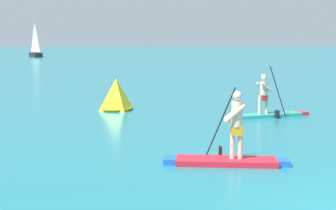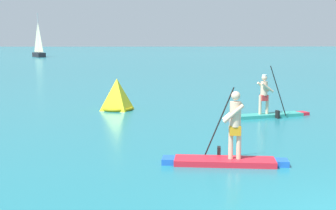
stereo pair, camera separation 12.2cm
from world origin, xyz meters
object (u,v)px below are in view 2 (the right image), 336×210
race_marker_buoy (117,96)px  sailboat_left_horizon (39,52)px  paddleboarder_far_right (268,109)px  paddleboarder_mid_center (227,151)px

race_marker_buoy → sailboat_left_horizon: size_ratio=0.19×
paddleboarder_far_right → sailboat_left_horizon: (-23.55, 65.77, 0.65)m
paddleboarder_mid_center → race_marker_buoy: (-3.10, 8.75, 0.26)m
paddleboarder_far_right → race_marker_buoy: paddleboarder_far_right is taller
paddleboarder_mid_center → sailboat_left_horizon: bearing=-66.6°
paddleboarder_far_right → sailboat_left_horizon: bearing=93.1°
race_marker_buoy → paddleboarder_mid_center: bearing=-70.5°
paddleboarder_mid_center → paddleboarder_far_right: size_ratio=0.88×
race_marker_buoy → paddleboarder_far_right: bearing=-19.6°
paddleboarder_far_right → race_marker_buoy: 6.17m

